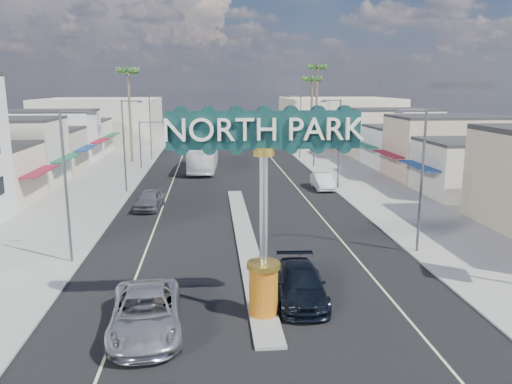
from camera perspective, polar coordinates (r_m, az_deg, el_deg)
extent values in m
plane|color=gray|center=(50.09, -2.52, 0.17)|extent=(160.00, 160.00, 0.00)
cube|color=black|center=(50.09, -2.52, 0.17)|extent=(20.00, 120.00, 0.01)
cube|color=gray|center=(34.59, -1.25, -5.17)|extent=(1.30, 30.00, 0.16)
cube|color=gray|center=(51.39, -18.31, -0.07)|extent=(8.00, 120.00, 0.12)
cube|color=gray|center=(52.60, 12.89, 0.51)|extent=(8.00, 120.00, 0.12)
cube|color=beige|center=(66.07, -24.48, 4.63)|extent=(12.00, 42.00, 6.00)
cube|color=#B7B29E|center=(67.69, 17.72, 5.30)|extent=(12.00, 42.00, 6.00)
cube|color=#B7B29E|center=(96.22, -17.20, 7.78)|extent=(20.00, 20.00, 8.00)
cube|color=beige|center=(97.24, 9.34, 8.20)|extent=(20.00, 20.00, 8.00)
cylinder|color=#C64D0F|center=(22.95, 0.85, -11.23)|extent=(1.30, 1.30, 2.20)
cylinder|color=gold|center=(22.50, 0.86, -8.36)|extent=(1.50, 1.50, 0.25)
cylinder|color=#B7B7BC|center=(21.74, 0.88, -2.12)|extent=(0.36, 0.36, 4.80)
cylinder|color=gold|center=(21.26, 0.90, 4.63)|extent=(0.90, 0.90, 0.35)
cube|color=#0F2F2D|center=(21.16, 0.91, 7.11)|extent=(8.20, 0.50, 1.60)
cylinder|color=#47474C|center=(63.99, -13.09, 5.19)|extent=(0.18, 0.18, 6.00)
cylinder|color=#47474C|center=(63.42, -10.96, 7.86)|extent=(5.00, 0.12, 0.12)
cube|color=black|center=(63.29, -9.12, 7.47)|extent=(0.32, 0.32, 1.00)
sphere|color=red|center=(63.09, -9.14, 7.74)|extent=(0.22, 0.22, 0.22)
cylinder|color=#47474C|center=(64.75, 6.66, 5.50)|extent=(0.18, 0.18, 6.00)
cylinder|color=#47474C|center=(64.02, 4.51, 8.08)|extent=(5.00, 0.12, 0.12)
cube|color=black|center=(63.75, 2.72, 7.64)|extent=(0.32, 0.32, 1.00)
sphere|color=red|center=(63.55, 2.74, 7.91)|extent=(0.22, 0.22, 0.22)
cylinder|color=#47474C|center=(30.70, -20.89, 0.31)|extent=(0.16, 0.16, 9.00)
cylinder|color=#47474C|center=(29.94, -19.85, 8.62)|extent=(1.80, 0.10, 0.10)
cube|color=#47474C|center=(29.75, -18.33, 8.51)|extent=(0.50, 0.22, 0.15)
cylinder|color=#47474C|center=(50.01, -14.84, 4.98)|extent=(0.16, 0.16, 9.00)
cylinder|color=#47474C|center=(49.54, -14.08, 10.07)|extent=(1.80, 0.10, 0.10)
cube|color=#47474C|center=(49.43, -13.14, 10.00)|extent=(0.50, 0.22, 0.15)
cylinder|color=#47474C|center=(71.69, -11.98, 7.16)|extent=(0.16, 0.16, 9.00)
cylinder|color=#47474C|center=(71.36, -11.40, 10.71)|extent=(1.80, 0.10, 0.10)
cube|color=#47474C|center=(71.28, -10.75, 10.65)|extent=(0.50, 0.22, 0.15)
cylinder|color=#47474C|center=(32.21, 18.40, 1.01)|extent=(0.16, 0.16, 9.00)
cylinder|color=#47474C|center=(31.36, 17.41, 8.91)|extent=(1.80, 0.10, 0.10)
cube|color=#47474C|center=(31.07, 16.02, 8.78)|extent=(0.50, 0.22, 0.15)
cylinder|color=#47474C|center=(50.95, 9.47, 5.35)|extent=(0.16, 0.16, 9.00)
cylinder|color=#47474C|center=(50.41, 8.64, 10.32)|extent=(1.80, 0.10, 0.10)
cube|color=#47474C|center=(50.23, 7.74, 10.23)|extent=(0.50, 0.22, 0.15)
cylinder|color=#47474C|center=(72.35, 5.08, 7.42)|extent=(0.16, 0.16, 9.00)
cylinder|color=#47474C|center=(71.97, 4.43, 10.91)|extent=(1.80, 0.10, 0.10)
cube|color=#47474C|center=(71.84, 3.79, 10.84)|extent=(0.50, 0.22, 0.15)
cylinder|color=brown|center=(69.92, -14.19, 8.17)|extent=(0.36, 0.36, 12.00)
cylinder|color=brown|center=(76.64, 6.35, 8.40)|extent=(0.36, 0.36, 11.00)
cylinder|color=brown|center=(82.86, 6.90, 9.35)|extent=(0.36, 0.36, 13.00)
imported|color=#ABAAAF|center=(22.31, -12.51, -13.32)|extent=(3.46, 6.57, 1.76)
imported|color=black|center=(24.91, 5.09, -10.44)|extent=(2.61, 5.78, 1.64)
imported|color=slate|center=(43.44, -12.04, -0.84)|extent=(2.53, 5.03, 1.64)
imported|color=silver|center=(51.13, 7.60, 1.22)|extent=(1.70, 4.83, 1.59)
imported|color=white|center=(62.61, -6.02, 4.19)|extent=(3.73, 13.09, 3.60)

